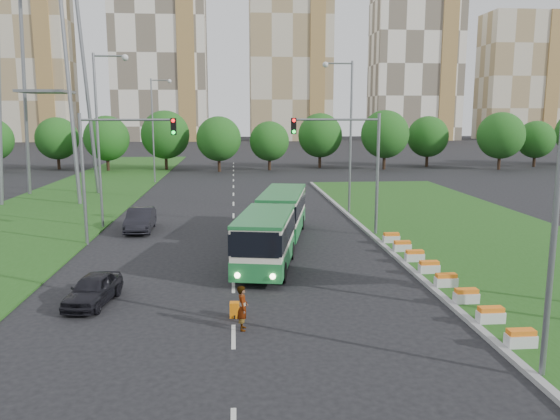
{
  "coord_description": "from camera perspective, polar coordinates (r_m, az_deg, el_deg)",
  "views": [
    {
      "loc": [
        -2.89,
        -24.67,
        7.88
      ],
      "look_at": [
        -0.34,
        5.52,
        2.6
      ],
      "focal_mm": 35.0,
      "sensor_mm": 36.0,
      "label": 1
    }
  ],
  "objects": [
    {
      "name": "tree_line",
      "position": [
        80.77,
        4.41,
        7.46
      ],
      "size": [
        120.0,
        8.0,
        9.0
      ],
      "primitive_type": null,
      "color": "#195416",
      "rests_on": "ground"
    },
    {
      "name": "car_left_near",
      "position": [
        24.53,
        -18.95,
        -7.84
      ],
      "size": [
        2.09,
        3.94,
        1.28
      ],
      "primitive_type": "imported",
      "rotation": [
        0.0,
        0.0,
        -0.16
      ],
      "color": "black",
      "rests_on": "ground"
    },
    {
      "name": "traffic_mast_left",
      "position": [
        34.58,
        -17.39,
        5.24
      ],
      "size": [
        5.76,
        0.32,
        8.0
      ],
      "color": "slate",
      "rests_on": "ground"
    },
    {
      "name": "grass_median",
      "position": [
        37.15,
        20.65,
        -2.89
      ],
      "size": [
        14.0,
        60.0,
        0.15
      ],
      "primitive_type": "cube",
      "color": "#204E16",
      "rests_on": "ground"
    },
    {
      "name": "apartment_tower_east",
      "position": [
        184.67,
        13.92,
        14.46
      ],
      "size": [
        27.0,
        15.0,
        47.0
      ],
      "primitive_type": "cube",
      "color": "silver",
      "rests_on": "ground"
    },
    {
      "name": "articulated_bus",
      "position": [
        32.18,
        -0.7,
        -1.39
      ],
      "size": [
        2.45,
        15.73,
        2.59
      ],
      "rotation": [
        0.0,
        0.0,
        -0.2
      ],
      "color": "beige",
      "rests_on": "ground"
    },
    {
      "name": "traffic_mast_median",
      "position": [
        35.6,
        7.67,
        5.72
      ],
      "size": [
        5.76,
        0.32,
        8.0
      ],
      "color": "slate",
      "rests_on": "ground"
    },
    {
      "name": "pedestrian",
      "position": [
        20.53,
        -3.93,
        -10.16
      ],
      "size": [
        0.42,
        0.63,
        1.7
      ],
      "primitive_type": "imported",
      "rotation": [
        0.0,
        0.0,
        1.55
      ],
      "color": "gray",
      "rests_on": "ground"
    },
    {
      "name": "apartment_tower_west",
      "position": [
        186.08,
        -25.08,
        13.96
      ],
      "size": [
        26.0,
        15.0,
        48.0
      ],
      "primitive_type": "cube",
      "color": "beige",
      "rests_on": "ground"
    },
    {
      "name": "flower_planters",
      "position": [
        27.22,
        16.11,
        -6.35
      ],
      "size": [
        1.1,
        15.9,
        0.6
      ],
      "primitive_type": null,
      "color": "silver",
      "rests_on": "grass_median"
    },
    {
      "name": "apartment_tower_cwest",
      "position": [
        176.99,
        -12.43,
        15.54
      ],
      "size": [
        28.0,
        15.0,
        52.0
      ],
      "primitive_type": "cube",
      "color": "silver",
      "rests_on": "ground"
    },
    {
      "name": "left_verge",
      "position": [
        52.5,
        -21.49,
        0.62
      ],
      "size": [
        12.0,
        110.0,
        0.1
      ],
      "primitive_type": "cube",
      "color": "#204E16",
      "rests_on": "ground"
    },
    {
      "name": "apartment_tower_ceast",
      "position": [
        176.41,
        1.07,
        15.46
      ],
      "size": [
        25.0,
        15.0,
        50.0
      ],
      "primitive_type": "cube",
      "color": "beige",
      "rests_on": "ground"
    },
    {
      "name": "car_left_far",
      "position": [
        38.75,
        -14.38,
        -0.98
      ],
      "size": [
        1.77,
        4.78,
        1.56
      ],
      "primitive_type": "imported",
      "rotation": [
        0.0,
        0.0,
        0.02
      ],
      "color": "black",
      "rests_on": "ground"
    },
    {
      "name": "lane_markings",
      "position": [
        45.36,
        -4.89,
        -0.15
      ],
      "size": [
        0.2,
        100.0,
        0.01
      ],
      "primitive_type": null,
      "color": "beige",
      "rests_on": "ground"
    },
    {
      "name": "shopping_trolley",
      "position": [
        21.91,
        -4.77,
        -10.36
      ],
      "size": [
        0.37,
        0.39,
        0.63
      ],
      "rotation": [
        0.0,
        0.0,
        -0.07
      ],
      "color": "orange",
      "rests_on": "ground"
    },
    {
      "name": "midrise_east",
      "position": [
        198.2,
        23.75,
        12.58
      ],
      "size": [
        24.0,
        14.0,
        40.0
      ],
      "primitive_type": "cube",
      "color": "beige",
      "rests_on": "ground"
    },
    {
      "name": "ground",
      "position": [
        26.06,
        1.79,
        -7.72
      ],
      "size": [
        360.0,
        360.0,
        0.0
      ],
      "primitive_type": "plane",
      "color": "black",
      "rests_on": "ground"
    },
    {
      "name": "median_kerb",
      "position": [
        34.75,
        10.23,
        -3.23
      ],
      "size": [
        0.3,
        60.0,
        0.18
      ],
      "primitive_type": "cube",
      "color": "gray",
      "rests_on": "ground"
    },
    {
      "name": "street_lamps",
      "position": [
        34.72,
        -5.03,
        6.75
      ],
      "size": [
        36.0,
        60.0,
        12.0
      ],
      "primitive_type": null,
      "color": "slate",
      "rests_on": "ground"
    }
  ]
}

